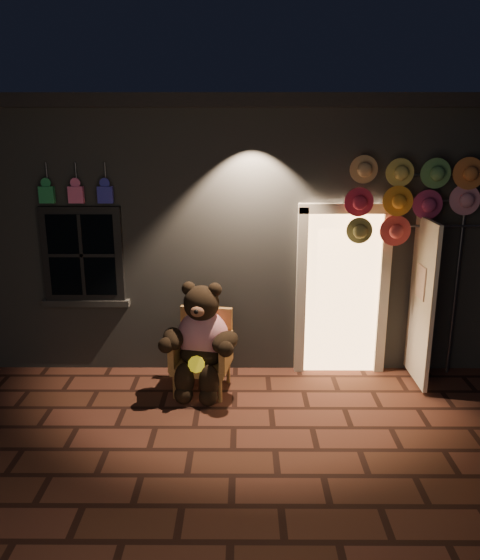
{
  "coord_description": "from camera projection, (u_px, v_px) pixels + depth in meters",
  "views": [
    {
      "loc": [
        0.09,
        -5.16,
        3.07
      ],
      "look_at": [
        0.06,
        1.0,
        1.35
      ],
      "focal_mm": 35.0,
      "sensor_mm": 36.0,
      "label": 1
    }
  ],
  "objects": [
    {
      "name": "wicker_armchair",
      "position": [
        203.0,
        350.0,
        6.57
      ],
      "size": [
        0.75,
        0.7,
        0.97
      ],
      "rotation": [
        0.0,
        0.0,
        -0.16
      ],
      "color": "#A87841",
      "rests_on": "ground"
    },
    {
      "name": "hat_rack",
      "position": [
        410.0,
        198.0,
        6.4
      ],
      "size": [
        1.73,
        0.22,
        2.76
      ],
      "color": "#59595E",
      "rests_on": "ground"
    },
    {
      "name": "shop_building",
      "position": [
        237.0,
        210.0,
        9.17
      ],
      "size": [
        7.3,
        5.95,
        3.51
      ],
      "color": "slate",
      "rests_on": "ground"
    },
    {
      "name": "teddy_bear",
      "position": [
        201.0,
        340.0,
        6.4
      ],
      "size": [
        0.97,
        0.82,
        1.35
      ],
      "rotation": [
        0.0,
        0.0,
        -0.16
      ],
      "color": "#AF122F",
      "rests_on": "ground"
    },
    {
      "name": "ground",
      "position": [
        234.0,
        428.0,
        5.79
      ],
      "size": [
        60.0,
        60.0,
        0.0
      ],
      "primitive_type": "plane",
      "color": "#592E22",
      "rests_on": "ground"
    }
  ]
}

